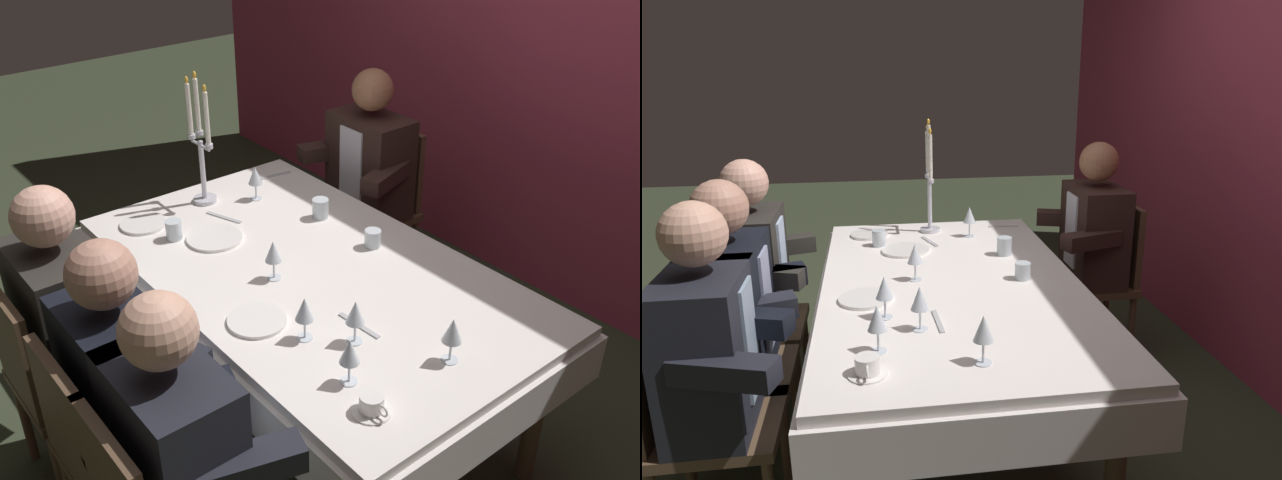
{
  "view_description": "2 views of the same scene",
  "coord_description": "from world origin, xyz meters",
  "views": [
    {
      "loc": [
        1.91,
        -1.49,
        2.24
      ],
      "look_at": [
        0.03,
        0.03,
        0.87
      ],
      "focal_mm": 40.38,
      "sensor_mm": 36.0,
      "label": 1
    },
    {
      "loc": [
        2.37,
        -0.32,
        1.66
      ],
      "look_at": [
        0.11,
        0.03,
        0.95
      ],
      "focal_mm": 33.06,
      "sensor_mm": 36.0,
      "label": 2
    }
  ],
  "objects": [
    {
      "name": "ground_plane",
      "position": [
        0.0,
        0.0,
        0.0
      ],
      "size": [
        12.0,
        12.0,
        0.0
      ],
      "primitive_type": "plane",
      "color": "#313926"
    },
    {
      "name": "back_wall",
      "position": [
        0.0,
        1.66,
        1.35
      ],
      "size": [
        6.0,
        0.12,
        2.7
      ],
      "primitive_type": "cube",
      "color": "#9C334A",
      "rests_on": "ground_plane"
    },
    {
      "name": "dining_table",
      "position": [
        0.0,
        0.0,
        0.62
      ],
      "size": [
        1.94,
        1.14,
        0.74
      ],
      "color": "white",
      "rests_on": "ground_plane"
    },
    {
      "name": "candelabra",
      "position": [
        -0.77,
        -0.01,
        1.0
      ],
      "size": [
        0.19,
        0.11,
        0.62
      ],
      "color": "silver",
      "rests_on": "dining_table"
    },
    {
      "name": "dinner_plate_0",
      "position": [
        0.17,
        -0.37,
        0.75
      ],
      "size": [
        0.21,
        0.21,
        0.01
      ],
      "primitive_type": "cylinder",
      "color": "white",
      "rests_on": "dining_table"
    },
    {
      "name": "dinner_plate_1",
      "position": [
        -0.43,
        -0.17,
        0.75
      ],
      "size": [
        0.24,
        0.24,
        0.01
      ],
      "primitive_type": "cylinder",
      "color": "white",
      "rests_on": "dining_table"
    },
    {
      "name": "dinner_plate_2",
      "position": [
        -0.74,
        -0.35,
        0.75
      ],
      "size": [
        0.2,
        0.2,
        0.01
      ],
      "primitive_type": "cylinder",
      "color": "white",
      "rests_on": "dining_table"
    },
    {
      "name": "wine_glass_0",
      "position": [
        0.74,
        -0.0,
        0.85
      ],
      "size": [
        0.07,
        0.07,
        0.16
      ],
      "color": "silver",
      "rests_on": "dining_table"
    },
    {
      "name": "wine_glass_1",
      "position": [
        0.35,
        -0.29,
        0.85
      ],
      "size": [
        0.07,
        0.07,
        0.16
      ],
      "color": "silver",
      "rests_on": "dining_table"
    },
    {
      "name": "wine_glass_2",
      "position": [
        -0.64,
        0.19,
        0.86
      ],
      "size": [
        0.07,
        0.07,
        0.16
      ],
      "color": "silver",
      "rests_on": "dining_table"
    },
    {
      "name": "wine_glass_3",
      "position": [
        -0.03,
        -0.15,
        0.85
      ],
      "size": [
        0.07,
        0.07,
        0.16
      ],
      "color": "silver",
      "rests_on": "dining_table"
    },
    {
      "name": "wine_glass_4",
      "position": [
        0.47,
        -0.17,
        0.86
      ],
      "size": [
        0.07,
        0.07,
        0.16
      ],
      "color": "silver",
      "rests_on": "dining_table"
    },
    {
      "name": "wine_glass_5",
      "position": [
        0.61,
        -0.32,
        0.85
      ],
      "size": [
        0.07,
        0.07,
        0.16
      ],
      "color": "silver",
      "rests_on": "dining_table"
    },
    {
      "name": "water_tumbler_0",
      "position": [
        -0.31,
        0.3,
        0.78
      ],
      "size": [
        0.07,
        0.07,
        0.09
      ],
      "primitive_type": "cylinder",
      "color": "silver",
      "rests_on": "dining_table"
    },
    {
      "name": "water_tumbler_1",
      "position": [
        -0.54,
        -0.3,
        0.78
      ],
      "size": [
        0.07,
        0.07,
        0.08
      ],
      "primitive_type": "cylinder",
      "color": "silver",
      "rests_on": "dining_table"
    },
    {
      "name": "water_tumbler_2",
      "position": [
        0.03,
        0.31,
        0.78
      ],
      "size": [
        0.07,
        0.07,
        0.08
      ],
      "primitive_type": "cylinder",
      "color": "silver",
      "rests_on": "dining_table"
    },
    {
      "name": "coffee_cup_0",
      "position": [
        0.75,
        -0.36,
        0.77
      ],
      "size": [
        0.13,
        0.12,
        0.06
      ],
      "color": "white",
      "rests_on": "dining_table"
    },
    {
      "name": "knife_0",
      "position": [
        -0.57,
        -0.04,
        0.74
      ],
      "size": [
        0.19,
        0.08,
        0.01
      ],
      "primitive_type": "cube",
      "rotation": [
        0.0,
        0.0,
        0.34
      ],
      "color": "#B7B7BC",
      "rests_on": "dining_table"
    },
    {
      "name": "fork_1",
      "position": [
        -0.79,
        0.41,
        0.74
      ],
      "size": [
        0.04,
        0.17,
        0.01
      ],
      "primitive_type": "cube",
      "rotation": [
        0.0,
        0.0,
        1.43
      ],
      "color": "#B7B7BC",
      "rests_on": "dining_table"
    },
    {
      "name": "knife_2",
      "position": [
        0.41,
        -0.11,
        0.74
      ],
      "size": [
        0.19,
        0.03,
        0.01
      ],
      "primitive_type": "cube",
      "rotation": [
        0.0,
        0.0,
        0.06
      ],
      "color": "#B7B7BC",
      "rests_on": "dining_table"
    },
    {
      "name": "seated_diner_0",
      "position": [
        -0.61,
        0.89,
        0.74
      ],
      "size": [
        0.63,
        0.48,
        1.24
      ],
      "color": "brown",
      "rests_on": "ground_plane"
    },
    {
      "name": "seated_diner_1",
      "position": [
        -0.31,
        -0.89,
        0.74
      ],
      "size": [
        0.63,
        0.48,
        1.24
      ],
      "color": "brown",
      "rests_on": "ground_plane"
    },
    {
      "name": "seated_diner_2",
      "position": [
        0.15,
        -0.89,
        0.74
      ],
      "size": [
        0.63,
        0.48,
        1.24
      ],
      "color": "brown",
      "rests_on": "ground_plane"
    },
    {
      "name": "seated_diner_3",
      "position": [
        0.5,
        -0.89,
        0.74
      ],
      "size": [
        0.63,
        0.48,
        1.24
      ],
      "color": "brown",
      "rests_on": "ground_plane"
    }
  ]
}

